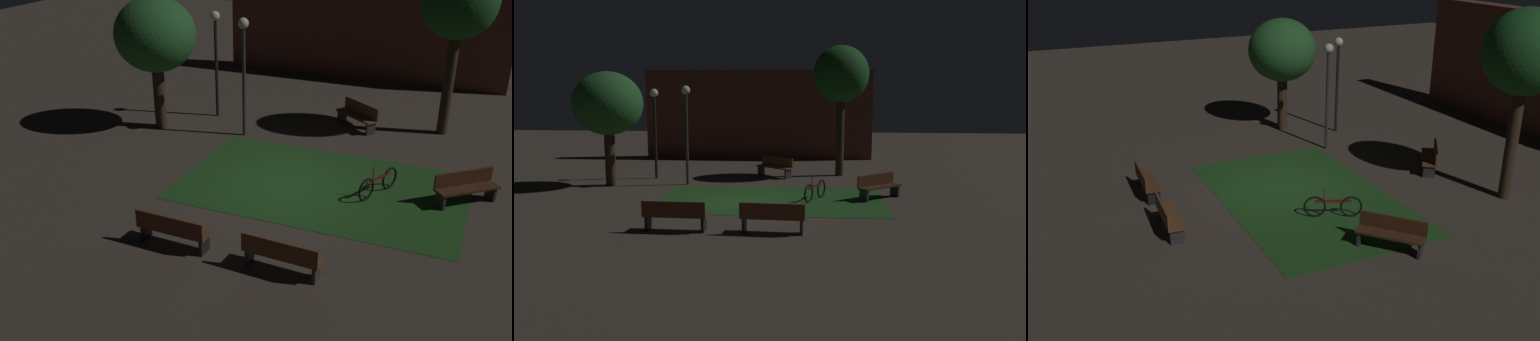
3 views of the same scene
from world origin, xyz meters
The scene contains 11 objects.
ground_plane centered at (0.00, 0.00, 0.00)m, with size 60.00×60.00×0.00m, color #473D33.
grass_lawn centered at (0.94, 0.37, 0.01)m, with size 8.04×5.01×0.01m, color #23511E.
bench_near_trees centered at (-1.37, -4.09, 0.48)m, with size 1.81×0.53×0.88m.
bench_corner centered at (1.36, -4.09, 0.48)m, with size 1.82×0.57×0.88m.
bench_front_left centered at (4.78, 0.94, 0.48)m, with size 1.68×1.54×0.88m.
bench_path_side centered at (0.71, 5.47, 0.48)m, with size 1.73×1.46×0.88m.
tree_right_canopy centered at (3.59, 6.06, 4.48)m, with size 2.46×2.46×5.83m.
tree_tall_center centered at (-5.84, 2.74, 3.29)m, with size 2.79×2.79×4.62m.
lamp_post_path_center centered at (-2.75, 3.18, 2.79)m, with size 0.36×0.36×4.05m.
lamp_post_plaza_east centered at (-4.50, 4.61, 2.72)m, with size 0.36×0.36×3.92m.
bicycle centered at (2.51, 0.49, 0.34)m, with size 0.77×1.59×0.93m.
Camera 3 is at (15.59, -7.19, 7.58)m, focal length 40.32 mm.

